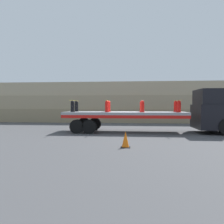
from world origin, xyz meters
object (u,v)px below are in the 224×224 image
at_px(truck_cab, 214,112).
at_px(traffic_cone, 125,140).
at_px(fire_hydrant_red_far_3, 176,106).
at_px(fire_hydrant_red_far_2, 142,106).
at_px(fire_hydrant_red_near_2, 142,106).
at_px(flatbed_trailer, 117,116).
at_px(fire_hydrant_red_near_3, 179,107).
at_px(fire_hydrant_red_far_1, 109,106).
at_px(fire_hydrant_black_near_0, 73,106).
at_px(fire_hydrant_black_far_0, 76,106).
at_px(fire_hydrant_red_near_1, 107,106).

distance_m(truck_cab, traffic_cone, 7.97).
bearing_deg(fire_hydrant_red_far_3, fire_hydrant_red_far_2, 180.00).
xyz_separation_m(fire_hydrant_red_near_2, fire_hydrant_red_far_3, (2.36, 1.06, 0.00)).
distance_m(flatbed_trailer, fire_hydrant_red_near_3, 4.18).
xyz_separation_m(fire_hydrant_red_near_2, fire_hydrant_red_far_2, (0.00, 1.06, 0.00)).
bearing_deg(fire_hydrant_red_far_1, fire_hydrant_red_far_3, 0.00).
relative_size(fire_hydrant_red_near_2, fire_hydrant_red_near_3, 1.00).
distance_m(fire_hydrant_red_near_3, traffic_cone, 6.11).
distance_m(fire_hydrant_black_near_0, fire_hydrant_black_far_0, 1.06).
height_order(fire_hydrant_black_far_0, fire_hydrant_red_near_1, same).
distance_m(fire_hydrant_black_far_0, fire_hydrant_red_far_1, 2.36).
bearing_deg(fire_hydrant_red_near_3, fire_hydrant_red_far_2, 155.81).
bearing_deg(flatbed_trailer, fire_hydrant_black_far_0, 169.91).
bearing_deg(fire_hydrant_black_far_0, truck_cab, -3.21).
bearing_deg(fire_hydrant_red_near_2, flatbed_trailer, 163.06).
height_order(flatbed_trailer, fire_hydrant_black_near_0, fire_hydrant_black_near_0).
bearing_deg(fire_hydrant_red_near_1, truck_cab, 4.27).
relative_size(fire_hydrant_red_near_1, fire_hydrant_red_far_3, 1.00).
xyz_separation_m(fire_hydrant_red_far_1, fire_hydrant_red_near_2, (2.36, -1.06, 0.00)).
bearing_deg(fire_hydrant_red_far_2, fire_hydrant_red_far_1, 180.00).
height_order(fire_hydrant_red_near_1, fire_hydrant_red_far_2, same).
xyz_separation_m(fire_hydrant_red_near_2, fire_hydrant_red_near_3, (2.36, 0.00, 0.00)).
distance_m(fire_hydrant_red_near_1, fire_hydrant_red_near_2, 2.36).
height_order(flatbed_trailer, fire_hydrant_red_far_3, fire_hydrant_red_far_3).
distance_m(fire_hydrant_red_near_1, fire_hydrant_red_far_1, 1.06).
distance_m(flatbed_trailer, fire_hydrant_red_near_2, 1.93).
relative_size(fire_hydrant_black_near_0, fire_hydrant_red_near_1, 1.00).
xyz_separation_m(fire_hydrant_black_far_0, fire_hydrant_red_near_1, (2.36, -1.06, 0.00)).
height_order(fire_hydrant_black_far_0, fire_hydrant_red_near_3, same).
relative_size(fire_hydrant_red_near_1, fire_hydrant_red_far_1, 1.00).
bearing_deg(fire_hydrant_black_far_0, fire_hydrant_red_far_3, 0.00).
height_order(fire_hydrant_red_near_2, traffic_cone, fire_hydrant_red_near_2).
xyz_separation_m(truck_cab, fire_hydrant_red_near_3, (-2.38, -0.53, 0.34)).
bearing_deg(fire_hydrant_black_near_0, traffic_cone, -52.73).
xyz_separation_m(fire_hydrant_black_near_0, fire_hydrant_red_far_1, (2.36, 1.06, 0.00)).
height_order(fire_hydrant_black_near_0, fire_hydrant_red_near_2, same).
bearing_deg(fire_hydrant_black_near_0, fire_hydrant_black_far_0, 90.00).
relative_size(flatbed_trailer, traffic_cone, 11.57).
bearing_deg(fire_hydrant_red_near_2, fire_hydrant_red_far_2, 90.00).
xyz_separation_m(fire_hydrant_red_far_1, fire_hydrant_red_far_3, (4.72, 0.00, 0.00)).
xyz_separation_m(fire_hydrant_red_near_1, fire_hydrant_red_near_3, (4.72, 0.00, 0.00)).
relative_size(fire_hydrant_black_far_0, fire_hydrant_red_near_3, 1.00).
xyz_separation_m(fire_hydrant_black_near_0, fire_hydrant_red_near_2, (4.72, 0.00, 0.00)).
bearing_deg(fire_hydrant_red_far_2, fire_hydrant_black_far_0, 180.00).
distance_m(fire_hydrant_black_near_0, fire_hydrant_red_far_1, 2.59).
xyz_separation_m(fire_hydrant_red_far_2, traffic_cone, (-0.97, -5.98, -1.42)).
distance_m(fire_hydrant_red_near_2, fire_hydrant_red_far_2, 1.06).
bearing_deg(fire_hydrant_red_near_2, fire_hydrant_red_far_3, 24.19).
relative_size(fire_hydrant_black_near_0, fire_hydrant_black_far_0, 1.00).
xyz_separation_m(truck_cab, fire_hydrant_red_near_2, (-4.74, -0.53, 0.34)).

